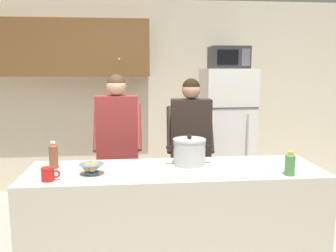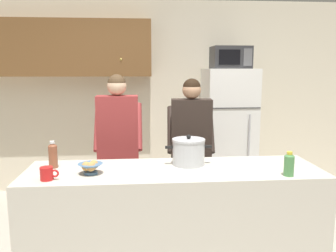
% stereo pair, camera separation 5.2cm
% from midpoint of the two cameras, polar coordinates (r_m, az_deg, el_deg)
% --- Properties ---
extents(back_wall_unit, '(6.00, 0.48, 2.60)m').
position_cam_midpoint_polar(back_wall_unit, '(4.91, -5.47, 6.36)').
color(back_wall_unit, beige).
rests_on(back_wall_unit, ground).
extents(kitchen_island, '(2.31, 0.68, 0.92)m').
position_cam_midpoint_polar(kitchen_island, '(2.95, 0.60, -15.54)').
color(kitchen_island, beige).
rests_on(kitchen_island, ground).
extents(refrigerator, '(0.64, 0.68, 1.69)m').
position_cam_midpoint_polar(refrigerator, '(4.75, 9.05, -1.13)').
color(refrigerator, white).
rests_on(refrigerator, ground).
extents(microwave, '(0.48, 0.37, 0.28)m').
position_cam_midpoint_polar(microwave, '(4.65, 9.44, 10.85)').
color(microwave, '#2D2D30').
rests_on(microwave, refrigerator).
extents(person_near_pot, '(0.50, 0.41, 1.64)m').
position_cam_midpoint_polar(person_near_pot, '(3.63, -8.59, -1.54)').
color(person_near_pot, black).
rests_on(person_near_pot, ground).
extents(person_by_sink, '(0.51, 0.44, 1.60)m').
position_cam_midpoint_polar(person_by_sink, '(3.61, 3.25, -1.99)').
color(person_by_sink, '#33384C').
rests_on(person_by_sink, ground).
extents(cooking_pot, '(0.38, 0.27, 0.25)m').
position_cam_midpoint_polar(cooking_pot, '(2.88, 2.94, -4.16)').
color(cooking_pot, silver).
rests_on(cooking_pot, kitchen_island).
extents(coffee_mug, '(0.13, 0.09, 0.10)m').
position_cam_midpoint_polar(coffee_mug, '(2.64, -19.30, -7.35)').
color(coffee_mug, red).
rests_on(coffee_mug, kitchen_island).
extents(bread_bowl, '(0.18, 0.18, 0.10)m').
position_cam_midpoint_polar(bread_bowl, '(2.70, -12.77, -6.58)').
color(bread_bowl, '#4C7299').
rests_on(bread_bowl, kitchen_island).
extents(bottle_near_edge, '(0.07, 0.07, 0.18)m').
position_cam_midpoint_polar(bottle_near_edge, '(2.75, 18.57, -5.76)').
color(bottle_near_edge, '#4C8C4C').
rests_on(bottle_near_edge, kitchen_island).
extents(bottle_mid_counter, '(0.07, 0.07, 0.22)m').
position_cam_midpoint_polar(bottle_mid_counter, '(2.93, -18.51, -4.50)').
color(bottle_mid_counter, brown).
rests_on(bottle_mid_counter, kitchen_island).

